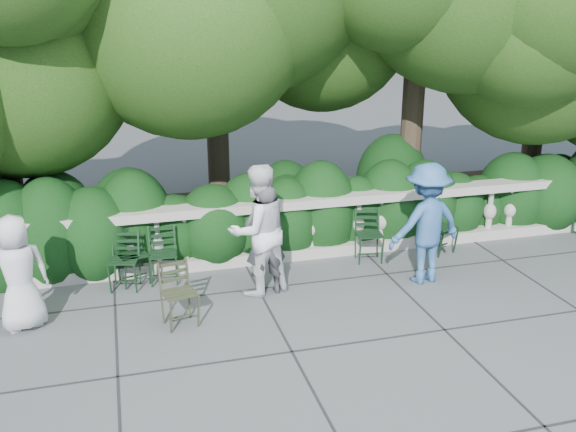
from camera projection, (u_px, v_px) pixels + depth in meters
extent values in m
plane|color=#4A4D51|center=(308.00, 309.00, 8.61)|extent=(90.00, 90.00, 0.00)
cube|color=#9E998E|center=(275.00, 254.00, 10.23)|extent=(12.00, 0.32, 0.18)
cube|color=#9E998E|center=(274.00, 204.00, 9.96)|extent=(12.00, 0.36, 0.14)
cylinder|color=#3F3023|center=(8.00, 167.00, 10.26)|extent=(0.40, 0.40, 2.80)
cylinder|color=#3F3023|center=(218.00, 130.00, 11.59)|extent=(0.40, 0.40, 3.40)
cylinder|color=#3F3023|center=(411.00, 138.00, 11.89)|extent=(0.40, 0.40, 3.00)
ellipsoid|color=#19350E|center=(432.00, 1.00, 10.70)|extent=(5.52, 5.52, 4.14)
cylinder|color=#3F3023|center=(533.00, 135.00, 13.17)|extent=(0.40, 0.40, 2.60)
ellipsoid|color=#19350E|center=(560.00, 30.00, 12.13)|extent=(4.80, 4.80, 3.60)
imported|color=silver|center=(18.00, 273.00, 7.91)|extent=(0.85, 0.69, 1.50)
imported|color=#3E3E43|center=(265.00, 240.00, 8.85)|extent=(0.60, 0.42, 1.59)
imported|color=white|center=(258.00, 230.00, 8.85)|extent=(1.08, 0.95, 1.86)
imported|color=#315B93|center=(426.00, 223.00, 9.22)|extent=(1.24, 0.83, 1.78)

